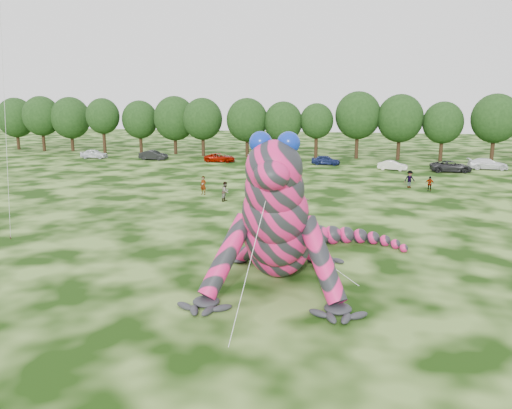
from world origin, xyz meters
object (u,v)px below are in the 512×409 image
object	(u,v)px
tree_10	(358,125)
car_1	(153,155)
tree_7	(247,128)
tree_8	(283,130)
tree_9	(316,131)
car_3	(266,159)
spectator_1	(225,191)
spectator_0	(203,185)
car_2	(220,158)
inflatable_gecko	(281,201)
tree_5	(175,125)
tree_0	(16,124)
car_5	(393,165)
tree_3	(103,126)
car_0	(94,154)
tree_2	(71,124)
spectator_2	(410,179)
tree_11	(400,127)
spectator_5	(300,200)
car_4	(326,160)
car_6	(451,166)
tree_4	(140,127)
tree_12	(442,132)
tree_13	(494,129)
spectator_3	(430,184)
tree_1	(42,124)
car_7	(488,164)

from	to	relation	value
tree_10	car_1	distance (m)	32.36
tree_7	tree_8	size ratio (longest dim) A/B	1.06
tree_9	car_3	xyz separation A→B (m)	(-6.58, -8.13, -3.62)
spectator_1	spectator_0	distance (m)	4.04
car_2	tree_7	bearing A→B (deg)	-22.95
inflatable_gecko	tree_5	size ratio (longest dim) A/B	1.65
tree_0	car_5	size ratio (longest dim) A/B	2.47
inflatable_gecko	tree_3	xyz separation A→B (m)	(-40.09, 53.20, 0.67)
car_0	spectator_1	xyz separation A→B (m)	(29.65, -27.82, 0.20)
inflatable_gecko	spectator_0	world-z (taller)	inflatable_gecko
tree_2	spectator_2	size ratio (longest dim) A/B	5.12
tree_11	spectator_5	bearing A→B (deg)	-104.90
tree_9	car_1	bearing A→B (deg)	-162.84
car_4	car_6	world-z (taller)	car_6
tree_4	tree_12	bearing A→B (deg)	-1.12
car_6	spectator_1	distance (m)	33.92
tree_2	car_2	size ratio (longest dim) A/B	2.05
tree_4	car_4	xyz separation A→B (m)	(32.91, -8.98, -3.83)
tree_5	tree_4	bearing A→B (deg)	177.57
car_1	tree_2	bearing A→B (deg)	70.37
tree_13	spectator_3	distance (m)	28.72
car_2	car_3	size ratio (longest dim) A/B	0.94
tree_8	car_2	world-z (taller)	tree_8
tree_8	car_5	distance (m)	20.17
car_2	car_4	xyz separation A→B (m)	(15.86, 0.16, 0.05)
tree_2	tree_12	world-z (taller)	tree_2
tree_10	car_5	distance (m)	14.08
tree_13	spectator_2	distance (m)	28.09
tree_1	tree_2	world-z (taller)	tree_1
car_1	inflatable_gecko	bearing A→B (deg)	-143.84
tree_5	tree_13	world-z (taller)	tree_13
inflatable_gecko	spectator_3	distance (m)	29.72
tree_12	spectator_0	world-z (taller)	tree_12
tree_8	tree_10	distance (m)	11.75
tree_10	tree_11	bearing A→B (deg)	-3.44
car_7	tree_0	bearing A→B (deg)	82.01
tree_3	spectator_2	bearing A→B (deg)	-26.14
car_1	car_0	bearing A→B (deg)	95.61
car_7	tree_3	bearing A→B (deg)	81.93
tree_2	car_1	world-z (taller)	tree_2
tree_13	car_0	world-z (taller)	tree_13
tree_0	tree_2	xyz separation A→B (m)	(11.54, -0.47, 0.07)
tree_1	spectator_2	size ratio (longest dim) A/B	5.21
tree_1	tree_12	xyz separation A→B (m)	(68.37, -0.31, -0.42)
tree_0	car_2	xyz separation A→B (m)	(41.96, -9.66, -4.10)
tree_2	car_6	world-z (taller)	tree_2
tree_4	spectator_5	size ratio (longest dim) A/B	4.99
tree_0	car_6	bearing A→B (deg)	-9.99
tree_12	spectator_5	size ratio (longest dim) A/B	4.95
tree_12	car_1	size ratio (longest dim) A/B	2.01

